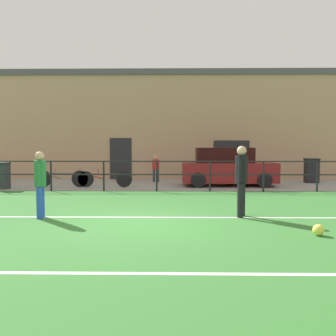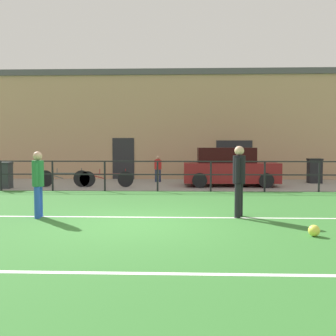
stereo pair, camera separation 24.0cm
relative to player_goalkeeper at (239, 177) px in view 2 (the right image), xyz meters
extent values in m
cube|color=#33702D|center=(-2.29, -0.91, -0.99)|extent=(60.00, 44.00, 0.04)
cube|color=white|center=(-2.29, -0.14, -0.97)|extent=(36.00, 0.11, 0.00)
cube|color=white|center=(-2.29, -4.17, -0.97)|extent=(36.00, 0.11, 0.00)
cube|color=gray|center=(-2.29, 7.59, -0.96)|extent=(48.00, 5.00, 0.02)
cylinder|color=black|center=(-8.29, 5.09, -0.40)|extent=(0.07, 0.07, 1.15)
cylinder|color=black|center=(-6.29, 5.09, -0.40)|extent=(0.07, 0.07, 1.15)
cylinder|color=black|center=(-4.29, 5.09, -0.40)|extent=(0.07, 0.07, 1.15)
cylinder|color=black|center=(-2.29, 5.09, -0.40)|extent=(0.07, 0.07, 1.15)
cylinder|color=black|center=(-0.29, 5.09, -0.40)|extent=(0.07, 0.07, 1.15)
cylinder|color=black|center=(1.71, 5.09, -0.40)|extent=(0.07, 0.07, 1.15)
cylinder|color=black|center=(3.71, 5.09, -0.40)|extent=(0.07, 0.07, 1.15)
cube|color=black|center=(-2.29, 5.09, 0.15)|extent=(36.00, 0.04, 0.04)
cube|color=black|center=(-2.29, 5.09, -0.34)|extent=(36.00, 0.04, 0.04)
cube|color=tan|center=(-2.29, 11.29, 1.65)|extent=(28.00, 2.40, 5.26)
cube|color=#232328|center=(-4.34, 10.08, 0.08)|extent=(1.10, 0.04, 2.10)
cube|color=#232328|center=(1.25, 10.08, 0.45)|extent=(1.80, 0.04, 1.10)
cube|color=#4C4C51|center=(-2.29, 11.29, 4.43)|extent=(28.00, 2.56, 0.30)
cylinder|color=black|center=(-0.04, -0.12, -0.57)|extent=(0.15, 0.15, 0.81)
cylinder|color=black|center=(0.04, 0.12, -0.57)|extent=(0.15, 0.15, 0.81)
cylinder|color=black|center=(0.00, 0.00, 0.18)|extent=(0.30, 0.30, 0.67)
sphere|color=tan|center=(0.00, 0.00, 0.63)|extent=(0.23, 0.23, 0.23)
cylinder|color=black|center=(-0.06, -0.17, 0.16)|extent=(0.11, 0.11, 0.60)
cylinder|color=black|center=(0.06, 0.17, 0.16)|extent=(0.11, 0.11, 0.60)
cylinder|color=blue|center=(-4.79, -0.36, -0.60)|extent=(0.14, 0.14, 0.75)
cylinder|color=blue|center=(-4.82, -0.13, -0.60)|extent=(0.14, 0.14, 0.75)
cylinder|color=#237038|center=(-4.81, -0.25, 0.09)|extent=(0.28, 0.28, 0.62)
sphere|color=tan|center=(-4.81, -0.25, 0.50)|extent=(0.21, 0.21, 0.21)
cylinder|color=#237038|center=(-4.79, -0.42, 0.07)|extent=(0.10, 0.10, 0.55)
cylinder|color=#237038|center=(-4.82, -0.08, 0.07)|extent=(0.10, 0.10, 0.55)
sphere|color=#E5E04C|center=(1.14, -1.94, -0.86)|extent=(0.22, 0.22, 0.22)
cylinder|color=#232D4C|center=(-2.40, 8.56, -0.66)|extent=(0.11, 0.11, 0.58)
cylinder|color=#232D4C|center=(-2.58, 8.57, -0.66)|extent=(0.11, 0.11, 0.58)
cylinder|color=red|center=(-2.49, 8.56, -0.13)|extent=(0.22, 0.22, 0.48)
sphere|color=tan|center=(-2.49, 8.56, 0.20)|extent=(0.17, 0.17, 0.17)
cylinder|color=red|center=(-2.36, 8.56, -0.14)|extent=(0.08, 0.08, 0.43)
cylinder|color=red|center=(-2.62, 8.57, -0.14)|extent=(0.08, 0.08, 0.43)
cube|color=maroon|center=(0.68, 6.97, -0.38)|extent=(3.92, 1.66, 0.82)
cube|color=black|center=(0.48, 6.97, 0.34)|extent=(2.35, 1.40, 0.63)
cylinder|color=black|center=(-0.66, 6.17, -0.65)|extent=(0.60, 0.18, 0.60)
cylinder|color=black|center=(2.01, 6.17, -0.65)|extent=(0.60, 0.18, 0.60)
cylinder|color=black|center=(-0.66, 7.77, -0.65)|extent=(0.60, 0.18, 0.60)
cylinder|color=black|center=(2.01, 7.77, -0.65)|extent=(0.60, 0.18, 0.60)
cylinder|color=black|center=(-7.00, 6.29, -0.61)|extent=(0.68, 0.04, 0.68)
cylinder|color=black|center=(-5.49, 6.29, -0.61)|extent=(0.68, 0.04, 0.68)
cube|color=#4C5156|center=(-6.25, 6.29, -0.39)|extent=(1.18, 0.04, 0.04)
cube|color=#4C5156|center=(-6.62, 6.29, -0.50)|extent=(0.73, 0.03, 0.24)
cylinder|color=#4C5156|center=(-6.51, 6.29, -0.29)|extent=(0.03, 0.03, 0.20)
cylinder|color=#4C5156|center=(-5.49, 6.29, -0.32)|extent=(0.03, 0.03, 0.28)
cylinder|color=black|center=(-5.25, 6.29, -0.63)|extent=(0.65, 0.04, 0.65)
cylinder|color=black|center=(-3.68, 6.29, -0.63)|extent=(0.65, 0.04, 0.65)
cube|color=maroon|center=(-4.46, 6.29, -0.42)|extent=(1.23, 0.04, 0.04)
cube|color=maroon|center=(-4.86, 6.29, -0.52)|extent=(0.77, 0.03, 0.24)
cylinder|color=maroon|center=(-4.74, 6.29, -0.32)|extent=(0.03, 0.03, 0.20)
cylinder|color=maroon|center=(-3.68, 6.29, -0.35)|extent=(0.03, 0.03, 0.28)
cube|color=black|center=(4.65, 8.31, -0.44)|extent=(0.57, 0.48, 1.03)
cube|color=black|center=(4.65, 8.31, 0.12)|extent=(0.60, 0.51, 0.08)
cube|color=#33383D|center=(-8.45, 5.68, -0.47)|extent=(0.55, 0.46, 0.97)
cube|color=#282C30|center=(-8.45, 5.68, 0.05)|extent=(0.58, 0.49, 0.08)
camera|label=1|loc=(-1.62, -9.22, 0.75)|focal=40.89mm
camera|label=2|loc=(-1.38, -9.21, 0.75)|focal=40.89mm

